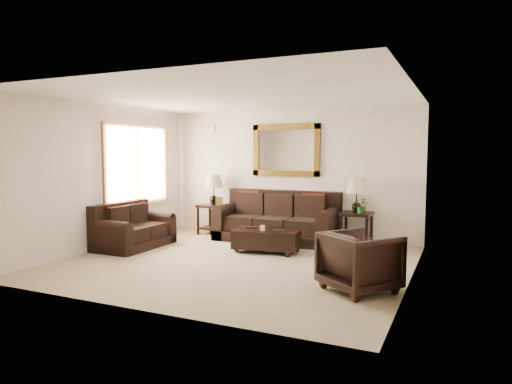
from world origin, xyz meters
The scene contains 11 objects.
room centered at (0.00, 0.00, 1.35)m, with size 5.51×5.01×2.71m.
window centered at (-2.70, 0.90, 1.55)m, with size 0.07×1.96×1.66m.
mirror centered at (-0.05, 2.47, 1.85)m, with size 1.50×0.06×1.10m.
air_vent centered at (-1.90, 2.48, 2.35)m, with size 0.25×0.02×0.18m, color #999999.
sofa centered at (-0.05, 2.02, 0.36)m, with size 2.46×1.06×1.01m.
loveseat centered at (-2.34, 0.26, 0.31)m, with size 0.89×1.51×0.85m.
end_table_left centered at (-1.63, 2.16, 0.86)m, with size 0.60×0.60×1.32m.
end_table_right centered at (1.52, 2.16, 0.85)m, with size 0.59×0.59×1.31m.
coffee_table centered at (0.17, 0.94, 0.25)m, with size 1.28×0.82×0.51m.
armchair centered at (2.20, -0.73, 0.43)m, with size 0.83×0.78×0.86m, color black.
potted_plant centered at (1.65, 2.06, 0.76)m, with size 0.26×0.29×0.23m, color #23531C.
Camera 1 is at (3.39, -6.57, 1.81)m, focal length 32.00 mm.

